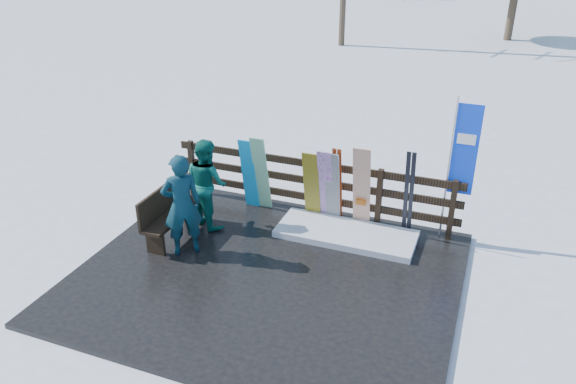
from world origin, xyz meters
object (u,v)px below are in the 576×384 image
at_px(bench, 169,211).
at_px(snowboard_3, 326,186).
at_px(snowboard_1, 261,174).
at_px(rental_flag, 461,155).
at_px(snowboard_0, 249,174).
at_px(person_back, 207,183).
at_px(snowboard_5, 362,188).
at_px(snowboard_2, 312,186).
at_px(snowboard_4, 333,188).
at_px(person_front, 182,205).

xyz_separation_m(bench, snowboard_3, (2.43, 1.50, 0.23)).
height_order(snowboard_1, rental_flag, rental_flag).
bearing_deg(snowboard_0, person_back, -119.03).
relative_size(snowboard_5, rental_flag, 0.65).
relative_size(bench, snowboard_0, 1.00).
xyz_separation_m(snowboard_2, snowboard_5, (0.95, -0.00, 0.12)).
bearing_deg(snowboard_2, person_back, -154.63).
xyz_separation_m(snowboard_1, snowboard_4, (1.43, 0.00, -0.06)).
bearing_deg(person_front, snowboard_3, -176.41).
bearing_deg(snowboard_1, bench, -127.19).
height_order(rental_flag, person_back, rental_flag).
distance_m(snowboard_3, person_front, 2.67).
bearing_deg(bench, snowboard_4, 30.29).
xyz_separation_m(snowboard_5, rental_flag, (1.60, 0.27, 0.78)).
bearing_deg(snowboard_0, snowboard_4, 0.00).
height_order(bench, snowboard_3, snowboard_3).
bearing_deg(person_back, snowboard_0, -89.13).
bearing_deg(snowboard_3, snowboard_1, -180.00).
distance_m(snowboard_3, rental_flag, 2.44).
relative_size(snowboard_2, snowboard_5, 0.86).
bearing_deg(snowboard_1, snowboard_3, 0.00).
bearing_deg(snowboard_5, snowboard_3, 180.00).
xyz_separation_m(snowboard_0, snowboard_1, (0.26, -0.00, 0.05)).
xyz_separation_m(snowboard_0, snowboard_3, (1.55, 0.00, 0.01)).
distance_m(snowboard_0, snowboard_4, 1.69).
bearing_deg(snowboard_5, snowboard_2, 180.00).
height_order(snowboard_1, snowboard_2, snowboard_1).
height_order(snowboard_0, snowboard_1, snowboard_1).
bearing_deg(snowboard_2, bench, -145.23).
bearing_deg(snowboard_3, snowboard_0, 180.00).
height_order(person_front, person_back, person_front).
bearing_deg(rental_flag, snowboard_3, -173.22).
distance_m(snowboard_2, snowboard_5, 0.95).
xyz_separation_m(snowboard_3, snowboard_4, (0.13, 0.00, -0.01)).
xyz_separation_m(bench, rental_flag, (4.70, 1.77, 1.09)).
height_order(snowboard_0, rental_flag, rental_flag).
xyz_separation_m(person_front, person_back, (-0.09, 1.03, -0.06)).
distance_m(snowboard_0, snowboard_3, 1.55).
bearing_deg(person_front, snowboard_4, -178.35).
height_order(snowboard_2, rental_flag, rental_flag).
relative_size(snowboard_4, snowboard_5, 0.89).
height_order(snowboard_0, snowboard_5, snowboard_5).
xyz_separation_m(snowboard_0, snowboard_2, (1.28, 0.00, -0.04)).
relative_size(snowboard_4, rental_flag, 0.57).
relative_size(snowboard_2, snowboard_3, 0.94).
xyz_separation_m(bench, person_front, (0.51, -0.36, 0.39)).
bearing_deg(snowboard_2, snowboard_1, -180.00).
bearing_deg(snowboard_2, person_front, -131.54).
bearing_deg(snowboard_1, snowboard_2, 0.00).
relative_size(snowboard_2, person_back, 0.86).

